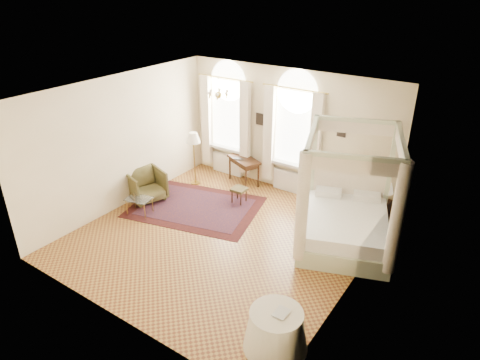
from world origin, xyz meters
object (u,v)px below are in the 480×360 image
(canopy_bed, at_px, (346,221))
(floor_lamp, at_px, (193,140))
(stool, at_px, (239,191))
(nightstand, at_px, (380,211))
(side_table, at_px, (276,330))
(writing_desk, at_px, (244,162))
(coffee_table, at_px, (139,200))
(armchair, at_px, (146,185))

(canopy_bed, distance_m, floor_lamp, 4.71)
(stool, relative_size, floor_lamp, 0.27)
(nightstand, distance_m, side_table, 4.73)
(nightstand, xyz_separation_m, stool, (-3.31, -1.10, 0.05))
(canopy_bed, height_order, writing_desk, canopy_bed)
(nightstand, xyz_separation_m, floor_lamp, (-4.97, -0.87, 1.01))
(nightstand, xyz_separation_m, coffee_table, (-5.02, -2.95, 0.08))
(side_table, bearing_deg, stool, 131.24)
(nightstand, distance_m, writing_desk, 3.86)
(coffee_table, bearing_deg, floor_lamp, 88.53)
(side_table, bearing_deg, armchair, 155.55)
(writing_desk, distance_m, side_table, 5.97)
(nightstand, height_order, stool, nightstand)
(nightstand, height_order, side_table, side_table)
(armchair, height_order, coffee_table, armchair)
(armchair, height_order, floor_lamp, floor_lamp)
(armchair, bearing_deg, stool, -40.56)
(stool, bearing_deg, nightstand, 18.35)
(nightstand, relative_size, coffee_table, 0.85)
(side_table, bearing_deg, canopy_bed, 93.71)
(nightstand, xyz_separation_m, side_table, (-0.12, -4.73, 0.06))
(floor_lamp, bearing_deg, writing_desk, 35.26)
(coffee_table, bearing_deg, nightstand, 30.42)
(stool, height_order, floor_lamp, floor_lamp)
(canopy_bed, height_order, floor_lamp, canopy_bed)
(writing_desk, bearing_deg, coffee_table, -112.28)
(writing_desk, xyz_separation_m, armchair, (-1.56, -2.25, -0.23))
(canopy_bed, bearing_deg, armchair, -169.22)
(floor_lamp, bearing_deg, coffee_table, -91.47)
(coffee_table, xyz_separation_m, floor_lamp, (0.05, 2.08, 0.92))
(nightstand, distance_m, armchair, 5.88)
(floor_lamp, bearing_deg, stool, -7.78)
(writing_desk, height_order, floor_lamp, floor_lamp)
(nightstand, bearing_deg, coffee_table, -149.58)
(nightstand, bearing_deg, writing_desk, -178.88)
(nightstand, bearing_deg, side_table, -91.48)
(canopy_bed, xyz_separation_m, side_table, (0.22, -3.36, -0.23))
(writing_desk, xyz_separation_m, floor_lamp, (-1.12, -0.79, 0.66))
(side_table, bearing_deg, writing_desk, 128.66)
(coffee_table, distance_m, side_table, 5.21)
(armchair, relative_size, floor_lamp, 0.59)
(nightstand, xyz_separation_m, armchair, (-5.40, -2.33, 0.12))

